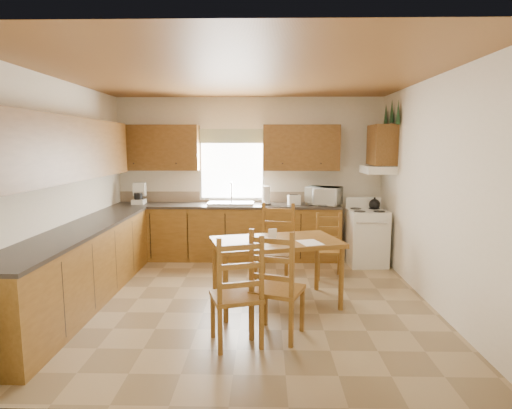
{
  "coord_description": "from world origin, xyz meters",
  "views": [
    {
      "loc": [
        0.26,
        -5.09,
        1.91
      ],
      "look_at": [
        0.15,
        0.3,
        1.15
      ],
      "focal_mm": 30.0,
      "sensor_mm": 36.0,
      "label": 1
    }
  ],
  "objects_px": {
    "microwave": "(324,196)",
    "chair_far_right": "(329,247)",
    "stove": "(366,238)",
    "chair_near_left": "(236,289)",
    "chair_far_left": "(275,247)",
    "chair_near_right": "(278,283)",
    "dining_table": "(276,272)"
  },
  "relations": [
    {
      "from": "microwave",
      "to": "chair_far_right",
      "type": "distance_m",
      "value": 1.17
    },
    {
      "from": "stove",
      "to": "chair_near_left",
      "type": "height_order",
      "value": "chair_near_left"
    },
    {
      "from": "microwave",
      "to": "chair_far_right",
      "type": "height_order",
      "value": "microwave"
    },
    {
      "from": "chair_far_left",
      "to": "chair_far_right",
      "type": "distance_m",
      "value": 0.93
    },
    {
      "from": "chair_near_right",
      "to": "microwave",
      "type": "bearing_deg",
      "value": -85.34
    },
    {
      "from": "chair_near_right",
      "to": "chair_far_left",
      "type": "distance_m",
      "value": 1.45
    },
    {
      "from": "chair_near_left",
      "to": "chair_far_left",
      "type": "height_order",
      "value": "chair_far_left"
    },
    {
      "from": "chair_near_right",
      "to": "chair_far_right",
      "type": "xyz_separation_m",
      "value": [
        0.8,
        1.92,
        -0.09
      ]
    },
    {
      "from": "microwave",
      "to": "chair_far_right",
      "type": "relative_size",
      "value": 0.55
    },
    {
      "from": "chair_near_left",
      "to": "chair_near_right",
      "type": "xyz_separation_m",
      "value": [
        0.4,
        0.17,
        0.01
      ]
    },
    {
      "from": "chair_near_left",
      "to": "dining_table",
      "type": "bearing_deg",
      "value": -128.71
    },
    {
      "from": "chair_far_right",
      "to": "chair_near_left",
      "type": "bearing_deg",
      "value": -116.95
    },
    {
      "from": "chair_near_left",
      "to": "chair_far_right",
      "type": "height_order",
      "value": "chair_near_left"
    },
    {
      "from": "stove",
      "to": "chair_near_right",
      "type": "distance_m",
      "value": 3.01
    },
    {
      "from": "microwave",
      "to": "chair_far_right",
      "type": "xyz_separation_m",
      "value": [
        -0.04,
        -0.99,
        -0.61
      ]
    },
    {
      "from": "stove",
      "to": "dining_table",
      "type": "height_order",
      "value": "stove"
    },
    {
      "from": "microwave",
      "to": "chair_far_left",
      "type": "relative_size",
      "value": 0.45
    },
    {
      "from": "chair_near_right",
      "to": "dining_table",
      "type": "bearing_deg",
      "value": -69.58
    },
    {
      "from": "chair_far_left",
      "to": "dining_table",
      "type": "bearing_deg",
      "value": -74.42
    },
    {
      "from": "chair_far_right",
      "to": "stove",
      "type": "bearing_deg",
      "value": 48.04
    },
    {
      "from": "chair_far_right",
      "to": "dining_table",
      "type": "bearing_deg",
      "value": -123.81
    },
    {
      "from": "stove",
      "to": "chair_far_left",
      "type": "distance_m",
      "value": 1.89
    },
    {
      "from": "stove",
      "to": "chair_far_right",
      "type": "distance_m",
      "value": 0.98
    },
    {
      "from": "stove",
      "to": "dining_table",
      "type": "relative_size",
      "value": 0.58
    },
    {
      "from": "chair_near_right",
      "to": "chair_far_left",
      "type": "bearing_deg",
      "value": -69.32
    },
    {
      "from": "dining_table",
      "to": "chair_far_left",
      "type": "bearing_deg",
      "value": 74.54
    },
    {
      "from": "chair_near_left",
      "to": "chair_near_right",
      "type": "relative_size",
      "value": 0.98
    },
    {
      "from": "chair_near_left",
      "to": "chair_near_right",
      "type": "height_order",
      "value": "chair_near_right"
    },
    {
      "from": "dining_table",
      "to": "chair_near_right",
      "type": "xyz_separation_m",
      "value": [
        -0.0,
        -0.85,
        0.16
      ]
    },
    {
      "from": "microwave",
      "to": "stove",
      "type": "bearing_deg",
      "value": 0.31
    },
    {
      "from": "chair_near_left",
      "to": "chair_near_right",
      "type": "distance_m",
      "value": 0.44
    },
    {
      "from": "chair_far_right",
      "to": "chair_near_right",
      "type": "bearing_deg",
      "value": -109.71
    }
  ]
}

